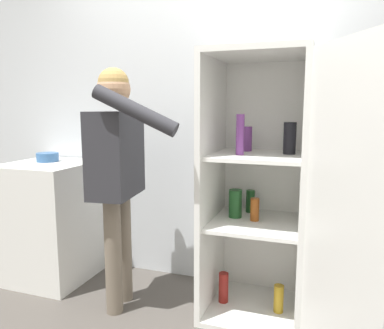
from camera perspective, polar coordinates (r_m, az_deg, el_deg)
name	(u,v)px	position (r m, az deg, el deg)	size (l,w,h in m)	color
wall_back	(219,116)	(2.80, 4.06, 7.37)	(7.00, 0.06, 2.55)	silver
refrigerator	(273,192)	(2.32, 12.22, -4.08)	(0.98, 1.18, 1.67)	white
person	(117,160)	(2.46, -11.34, 0.63)	(0.66, 0.56, 1.59)	#726656
counter	(52,220)	(3.18, -20.54, -7.95)	(0.62, 0.65, 0.92)	white
bowl	(48,157)	(3.16, -21.15, 1.05)	(0.17, 0.17, 0.07)	#335B8E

